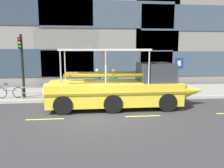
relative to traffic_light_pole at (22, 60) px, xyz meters
name	(u,v)px	position (x,y,z in m)	size (l,w,h in m)	color
ground_plane	(95,115)	(4.49, -3.82, -2.64)	(120.00, 120.00, 0.00)	#333335
sidewalk	(93,92)	(4.49, 1.78, -2.55)	(32.00, 4.80, 0.18)	gray
curb_edge	(93,100)	(4.49, -0.71, -2.55)	(32.00, 0.18, 0.18)	#B2ADA3
lane_centreline	(95,118)	(4.49, -4.20, -2.64)	(25.80, 0.12, 0.01)	#DBD64C
curb_guardrail	(106,89)	(5.31, -0.37, -1.93)	(10.76, 0.09, 0.77)	gray
traffic_light_pole	(22,60)	(0.00, 0.00, 0.00)	(0.24, 0.46, 4.06)	black
parking_sign	(179,69)	(10.52, 0.30, -0.74)	(0.60, 0.12, 2.54)	#4C4F54
leaned_bicycle	(10,92)	(-0.87, -0.04, -2.08)	(1.74, 0.46, 0.96)	black
duck_tour_boat	(123,88)	(6.16, -2.38, -1.54)	(9.14, 2.53, 3.33)	yellow
pedestrian_near_bow	(150,80)	(8.48, 0.40, -1.49)	(0.46, 0.24, 1.61)	black
pedestrian_mid_left	(114,79)	(5.93, 0.44, -1.40)	(0.49, 0.28, 1.76)	#1E2338
pedestrian_mid_right	(97,79)	(4.82, 1.03, -1.41)	(0.47, 0.30, 1.75)	#1E2338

